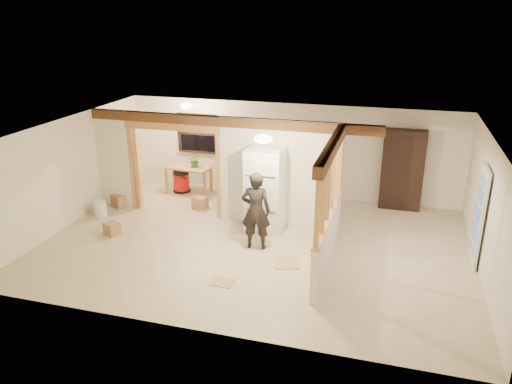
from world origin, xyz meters
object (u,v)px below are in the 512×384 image
(refrigerator, at_px, (265,190))
(shop_vac, at_px, (181,181))
(work_table, at_px, (189,180))
(bookshelf, at_px, (402,170))
(woman, at_px, (256,211))

(refrigerator, relative_size, shop_vac, 3.04)
(work_table, height_order, bookshelf, bookshelf)
(refrigerator, relative_size, woman, 1.15)
(woman, xyz_separation_m, work_table, (-2.70, 2.73, -0.46))
(refrigerator, distance_m, work_table, 3.27)
(refrigerator, bearing_deg, work_table, 145.74)
(refrigerator, relative_size, bookshelf, 0.95)
(woman, relative_size, work_table, 1.39)
(refrigerator, xyz_separation_m, work_table, (-2.65, 1.81, -0.59))
(bookshelf, bearing_deg, work_table, -175.40)
(refrigerator, bearing_deg, shop_vac, 147.37)
(shop_vac, bearing_deg, woman, -43.25)
(woman, relative_size, shop_vac, 2.64)
(refrigerator, height_order, bookshelf, bookshelf)
(woman, bearing_deg, work_table, -51.95)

